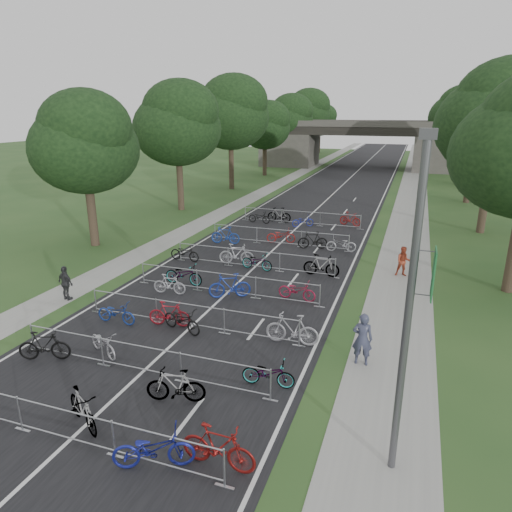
# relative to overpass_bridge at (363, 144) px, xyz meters

# --- Properties ---
(ground) EXTENTS (200.00, 200.00, 0.00)m
(ground) POSITION_rel_overpass_bridge_xyz_m (0.00, -65.00, -3.53)
(ground) COLOR #294C20
(ground) RESTS_ON ground
(road) EXTENTS (11.00, 140.00, 0.01)m
(road) POSITION_rel_overpass_bridge_xyz_m (0.00, -15.00, -3.53)
(road) COLOR black
(road) RESTS_ON ground
(sidewalk_right) EXTENTS (3.00, 140.00, 0.01)m
(sidewalk_right) POSITION_rel_overpass_bridge_xyz_m (8.00, -15.00, -3.53)
(sidewalk_right) COLOR gray
(sidewalk_right) RESTS_ON ground
(sidewalk_left) EXTENTS (2.00, 140.00, 0.01)m
(sidewalk_left) POSITION_rel_overpass_bridge_xyz_m (-7.50, -15.00, -3.53)
(sidewalk_left) COLOR gray
(sidewalk_left) RESTS_ON ground
(lane_markings) EXTENTS (0.12, 140.00, 0.00)m
(lane_markings) POSITION_rel_overpass_bridge_xyz_m (0.00, -15.00, -3.53)
(lane_markings) COLOR silver
(lane_markings) RESTS_ON ground
(overpass_bridge) EXTENTS (31.00, 8.00, 7.05)m
(overpass_bridge) POSITION_rel_overpass_bridge_xyz_m (0.00, 0.00, 0.00)
(overpass_bridge) COLOR #45433E
(overpass_bridge) RESTS_ON ground
(lamppost) EXTENTS (0.61, 0.65, 8.21)m
(lamppost) POSITION_rel_overpass_bridge_xyz_m (8.33, -63.00, 0.75)
(lamppost) COLOR #4C4C51
(lamppost) RESTS_ON ground
(tree_left_0) EXTENTS (6.72, 6.72, 10.25)m
(tree_left_0) POSITION_rel_overpass_bridge_xyz_m (-11.39, -49.07, 2.96)
(tree_left_0) COLOR #33261C
(tree_left_0) RESTS_ON ground
(tree_left_1) EXTENTS (7.56, 7.56, 11.53)m
(tree_left_1) POSITION_rel_overpass_bridge_xyz_m (-11.39, -37.07, 3.77)
(tree_left_1) COLOR #33261C
(tree_left_1) RESTS_ON ground
(tree_right_1) EXTENTS (8.18, 8.18, 12.47)m
(tree_right_1) POSITION_rel_overpass_bridge_xyz_m (13.11, -37.07, 4.37)
(tree_right_1) COLOR #33261C
(tree_right_1) RESTS_ON ground
(tree_left_2) EXTENTS (8.40, 8.40, 12.81)m
(tree_left_2) POSITION_rel_overpass_bridge_xyz_m (-11.39, -25.07, 4.58)
(tree_left_2) COLOR #33261C
(tree_left_2) RESTS_ON ground
(tree_right_2) EXTENTS (6.16, 6.16, 9.39)m
(tree_right_2) POSITION_rel_overpass_bridge_xyz_m (13.11, -25.07, 2.41)
(tree_right_2) COLOR #33261C
(tree_right_2) RESTS_ON ground
(tree_left_3) EXTENTS (6.72, 6.72, 10.25)m
(tree_left_3) POSITION_rel_overpass_bridge_xyz_m (-11.39, -13.07, 2.96)
(tree_left_3) COLOR #33261C
(tree_left_3) RESTS_ON ground
(tree_right_3) EXTENTS (7.17, 7.17, 10.93)m
(tree_right_3) POSITION_rel_overpass_bridge_xyz_m (13.11, -13.07, 3.39)
(tree_right_3) COLOR #33261C
(tree_right_3) RESTS_ON ground
(tree_left_4) EXTENTS (7.56, 7.56, 11.53)m
(tree_left_4) POSITION_rel_overpass_bridge_xyz_m (-11.39, -1.07, 3.77)
(tree_left_4) COLOR #33261C
(tree_left_4) RESTS_ON ground
(tree_right_4) EXTENTS (8.18, 8.18, 12.47)m
(tree_right_4) POSITION_rel_overpass_bridge_xyz_m (13.11, -1.07, 4.37)
(tree_right_4) COLOR #33261C
(tree_right_4) RESTS_ON ground
(tree_left_5) EXTENTS (8.40, 8.40, 12.81)m
(tree_left_5) POSITION_rel_overpass_bridge_xyz_m (-11.39, 10.93, 4.58)
(tree_left_5) COLOR #33261C
(tree_left_5) RESTS_ON ground
(tree_right_5) EXTENTS (6.16, 6.16, 9.39)m
(tree_right_5) POSITION_rel_overpass_bridge_xyz_m (13.11, 10.93, 2.41)
(tree_right_5) COLOR #33261C
(tree_right_5) RESTS_ON ground
(tree_left_6) EXTENTS (6.72, 6.72, 10.25)m
(tree_left_6) POSITION_rel_overpass_bridge_xyz_m (-11.39, 22.93, 2.96)
(tree_left_6) COLOR #33261C
(tree_left_6) RESTS_ON ground
(tree_right_6) EXTENTS (7.17, 7.17, 10.93)m
(tree_right_6) POSITION_rel_overpass_bridge_xyz_m (13.11, 22.93, 3.39)
(tree_right_6) COLOR #33261C
(tree_right_6) RESTS_ON ground
(barrier_row_0) EXTENTS (9.70, 0.08, 1.10)m
(barrier_row_0) POSITION_rel_overpass_bridge_xyz_m (0.00, -65.00, -2.99)
(barrier_row_0) COLOR #A3A5AB
(barrier_row_0) RESTS_ON ground
(barrier_row_1) EXTENTS (9.70, 0.08, 1.10)m
(barrier_row_1) POSITION_rel_overpass_bridge_xyz_m (0.00, -61.40, -2.99)
(barrier_row_1) COLOR #A3A5AB
(barrier_row_1) RESTS_ON ground
(barrier_row_2) EXTENTS (9.70, 0.08, 1.10)m
(barrier_row_2) POSITION_rel_overpass_bridge_xyz_m (0.00, -57.80, -2.99)
(barrier_row_2) COLOR #A3A5AB
(barrier_row_2) RESTS_ON ground
(barrier_row_3) EXTENTS (9.70, 0.08, 1.10)m
(barrier_row_3) POSITION_rel_overpass_bridge_xyz_m (0.00, -54.00, -2.99)
(barrier_row_3) COLOR #A3A5AB
(barrier_row_3) RESTS_ON ground
(barrier_row_4) EXTENTS (9.70, 0.08, 1.10)m
(barrier_row_4) POSITION_rel_overpass_bridge_xyz_m (0.00, -50.00, -2.99)
(barrier_row_4) COLOR #A3A5AB
(barrier_row_4) RESTS_ON ground
(barrier_row_5) EXTENTS (9.70, 0.08, 1.10)m
(barrier_row_5) POSITION_rel_overpass_bridge_xyz_m (0.00, -45.00, -2.99)
(barrier_row_5) COLOR #A3A5AB
(barrier_row_5) RESTS_ON ground
(barrier_row_6) EXTENTS (9.70, 0.08, 1.10)m
(barrier_row_6) POSITION_rel_overpass_bridge_xyz_m (0.00, -39.00, -2.99)
(barrier_row_6) COLOR #A3A5AB
(barrier_row_6) RESTS_ON ground
(bike_1) EXTENTS (1.89, 1.39, 1.12)m
(bike_1) POSITION_rel_overpass_bridge_xyz_m (-0.01, -64.28, -2.97)
(bike_1) COLOR #A3A5AB
(bike_1) RESTS_ON ground
(bike_2) EXTENTS (2.17, 1.49, 1.08)m
(bike_2) POSITION_rel_overpass_bridge_xyz_m (2.69, -64.97, -2.99)
(bike_2) COLOR navy
(bike_2) RESTS_ON ground
(bike_3) EXTENTS (2.02, 0.63, 1.20)m
(bike_3) POSITION_rel_overpass_bridge_xyz_m (4.21, -64.46, -2.93)
(bike_3) COLOR maroon
(bike_3) RESTS_ON ground
(bike_4) EXTENTS (1.91, 1.14, 1.11)m
(bike_4) POSITION_rel_overpass_bridge_xyz_m (-3.72, -61.76, -2.98)
(bike_4) COLOR black
(bike_4) RESTS_ON ground
(bike_5) EXTENTS (1.84, 1.33, 0.92)m
(bike_5) POSITION_rel_overpass_bridge_xyz_m (-1.97, -60.77, -3.07)
(bike_5) COLOR #9B9AA1
(bike_5) RESTS_ON ground
(bike_6) EXTENTS (1.92, 0.98, 1.11)m
(bike_6) POSITION_rel_overpass_bridge_xyz_m (1.89, -62.40, -2.98)
(bike_6) COLOR #A3A5AB
(bike_6) RESTS_ON ground
(bike_7) EXTENTS (1.79, 0.75, 0.92)m
(bike_7) POSITION_rel_overpass_bridge_xyz_m (4.30, -60.68, -3.08)
(bike_7) COLOR #A3A5AB
(bike_7) RESTS_ON ground
(bike_8) EXTENTS (1.81, 0.65, 0.95)m
(bike_8) POSITION_rel_overpass_bridge_xyz_m (-3.10, -58.42, -3.06)
(bike_8) COLOR navy
(bike_8) RESTS_ON ground
(bike_9) EXTENTS (1.86, 0.77, 1.08)m
(bike_9) POSITION_rel_overpass_bridge_xyz_m (-0.86, -57.92, -2.99)
(bike_9) COLOR maroon
(bike_9) RESTS_ON ground
(bike_10) EXTENTS (2.05, 1.20, 1.02)m
(bike_10) POSITION_rel_overpass_bridge_xyz_m (-0.15, -58.18, -3.02)
(bike_10) COLOR black
(bike_10) RESTS_ON ground
(bike_11) EXTENTS (2.08, 0.67, 1.24)m
(bike_11) POSITION_rel_overpass_bridge_xyz_m (4.30, -57.71, -2.92)
(bike_11) COLOR #99979E
(bike_11) RESTS_ON ground
(bike_12) EXTENTS (1.70, 0.61, 1.00)m
(bike_12) POSITION_rel_overpass_bridge_xyz_m (-2.59, -54.86, -3.03)
(bike_12) COLOR #A5A5AD
(bike_12) RESTS_ON ground
(bike_13) EXTENTS (2.09, 0.76, 1.09)m
(bike_13) POSITION_rel_overpass_bridge_xyz_m (-2.54, -53.50, -2.99)
(bike_13) COLOR #A3A5AB
(bike_13) RESTS_ON ground
(bike_14) EXTENTS (2.05, 1.42, 1.21)m
(bike_14) POSITION_rel_overpass_bridge_xyz_m (0.34, -54.32, -2.93)
(bike_14) COLOR navy
(bike_14) RESTS_ON ground
(bike_15) EXTENTS (1.89, 0.82, 0.96)m
(bike_15) POSITION_rel_overpass_bridge_xyz_m (3.43, -53.54, -3.05)
(bike_15) COLOR maroon
(bike_15) RESTS_ON ground
(bike_16) EXTENTS (1.97, 0.82, 1.01)m
(bike_16) POSITION_rel_overpass_bridge_xyz_m (-4.30, -50.03, -3.03)
(bike_16) COLOR black
(bike_16) RESTS_ON ground
(bike_17) EXTENTS (2.11, 1.00, 1.22)m
(bike_17) POSITION_rel_overpass_bridge_xyz_m (-1.18, -49.60, -2.92)
(bike_17) COLOR #999AA0
(bike_17) RESTS_ON ground
(bike_18) EXTENTS (1.91, 0.86, 0.97)m
(bike_18) POSITION_rel_overpass_bridge_xyz_m (0.25, -50.11, -3.05)
(bike_18) COLOR #A3A5AB
(bike_18) RESTS_ON ground
(bike_19) EXTENTS (2.00, 0.64, 1.19)m
(bike_19) POSITION_rel_overpass_bridge_xyz_m (3.85, -49.94, -2.94)
(bike_19) COLOR #A3A5AB
(bike_19) RESTS_ON ground
(bike_20) EXTENTS (2.02, 0.78, 1.18)m
(bike_20) POSITION_rel_overpass_bridge_xyz_m (-3.44, -45.89, -2.94)
(bike_20) COLOR #1B3E98
(bike_20) RESTS_ON ground
(bike_21) EXTENTS (2.03, 1.15, 1.01)m
(bike_21) POSITION_rel_overpass_bridge_xyz_m (0.00, -44.45, -3.03)
(bike_21) COLOR maroon
(bike_21) RESTS_ON ground
(bike_22) EXTENTS (1.98, 1.05, 1.14)m
(bike_22) POSITION_rel_overpass_bridge_xyz_m (2.31, -45.09, -2.96)
(bike_22) COLOR black
(bike_22) RESTS_ON ground
(bike_23) EXTENTS (1.95, 0.97, 0.98)m
(bike_23) POSITION_rel_overpass_bridge_xyz_m (4.14, -45.12, -3.04)
(bike_23) COLOR #999AA0
(bike_23) RESTS_ON ground
(bike_24) EXTENTS (1.88, 0.83, 0.95)m
(bike_24) POSITION_rel_overpass_bridge_xyz_m (-3.21, -39.58, -3.06)
(bike_24) COLOR black
(bike_24) RESTS_ON ground
(bike_25) EXTENTS (1.93, 0.56, 1.16)m
(bike_25) POSITION_rel_overpass_bridge_xyz_m (-1.84, -38.67, -2.95)
(bike_25) COLOR #A3A5AB
(bike_25) RESTS_ON ground
(bike_26) EXTENTS (1.78, 1.44, 0.91)m
(bike_26) POSITION_rel_overpass_bridge_xyz_m (0.33, -39.61, -3.08)
(bike_26) COLOR navy
(bike_26) RESTS_ON ground
(bike_27) EXTENTS (1.85, 1.07, 1.07)m
(bike_27) POSITION_rel_overpass_bridge_xyz_m (3.70, -38.11, -3.00)
(bike_27) COLOR maroon
(bike_27) RESTS_ON ground
(pedestrian_a) EXTENTS (0.73, 0.50, 1.93)m
(pedestrian_a) POSITION_rel_overpass_bridge_xyz_m (6.97, -58.30, -2.57)
(pedestrian_a) COLOR #363951
(pedestrian_a) RESTS_ON ground
(pedestrian_b) EXTENTS (0.88, 0.74, 1.63)m
(pedestrian_b) POSITION_rel_overpass_bridge_xyz_m (7.99, -48.47, -2.72)
(pedestrian_b) COLOR #9E3A22
(pedestrian_b) RESTS_ON ground
(pedestrian_c) EXTENTS (1.04, 0.63, 1.66)m
(pedestrian_c) POSITION_rel_overpass_bridge_xyz_m (-6.80, -57.08, -2.70)
(pedestrian_c) COLOR #292A2C
(pedestrian_c) RESTS_ON ground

